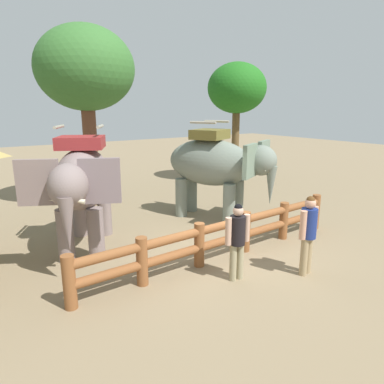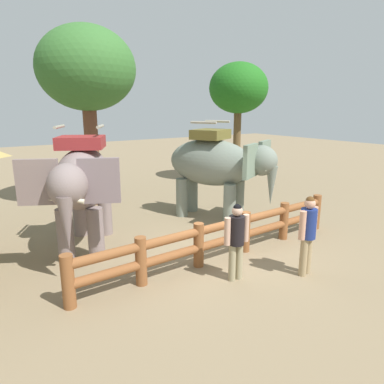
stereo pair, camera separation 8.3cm
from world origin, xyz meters
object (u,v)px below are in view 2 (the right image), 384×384
at_px(log_fence, 223,235).
at_px(tree_far_right, 238,89).
at_px(tourist_man_in_blue, 236,237).
at_px(tree_back_center, 87,71).
at_px(elephant_near_left, 82,182).
at_px(tourist_woman_in_black, 308,230).
at_px(elephant_center, 217,165).

xyz_separation_m(log_fence, tree_far_right, (6.23, 6.77, 3.82)).
height_order(tourist_man_in_blue, tree_back_center, tree_back_center).
relative_size(elephant_near_left, tree_far_right, 0.66).
distance_m(log_fence, tourist_man_in_blue, 1.16).
distance_m(elephant_near_left, tourist_woman_in_black, 5.49).
bearing_deg(tourist_man_in_blue, elephant_center, 58.05).
relative_size(tree_back_center, tree_far_right, 1.13).
bearing_deg(tourist_man_in_blue, elephant_near_left, 122.39).
distance_m(log_fence, tourist_woman_in_black, 1.99).
bearing_deg(tourist_woman_in_black, tourist_man_in_blue, 155.15).
height_order(elephant_near_left, tree_far_right, tree_far_right).
distance_m(elephant_center, tourist_man_in_blue, 4.36).
bearing_deg(tree_back_center, log_fence, -81.89).
bearing_deg(tree_far_right, elephant_near_left, -153.70).
distance_m(tourist_man_in_blue, tree_back_center, 8.62).
bearing_deg(log_fence, elephant_near_left, 137.42).
relative_size(log_fence, tourist_man_in_blue, 4.55).
xyz_separation_m(tourist_man_in_blue, tree_far_right, (6.68, 7.77, 3.45)).
height_order(tree_back_center, tree_far_right, tree_back_center).
bearing_deg(elephant_center, log_fence, -124.52).
height_order(log_fence, tourist_woman_in_black, tourist_woman_in_black).
bearing_deg(tree_far_right, elephant_center, -136.84).
relative_size(log_fence, elephant_near_left, 2.05).
bearing_deg(tourist_woman_in_black, elephant_center, 79.15).
distance_m(tourist_man_in_blue, tree_far_right, 10.82).
bearing_deg(tourist_woman_in_black, elephant_near_left, 131.50).
distance_m(elephant_center, tourist_woman_in_black, 4.45).
xyz_separation_m(elephant_near_left, tourist_woman_in_black, (3.60, -4.07, -0.76)).
xyz_separation_m(elephant_center, tourist_woman_in_black, (-0.83, -4.31, -0.76)).
relative_size(tourist_man_in_blue, tree_back_center, 0.26).
bearing_deg(elephant_near_left, elephant_center, 3.00).
height_order(tourist_woman_in_black, tourist_man_in_blue, tourist_woman_in_black).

